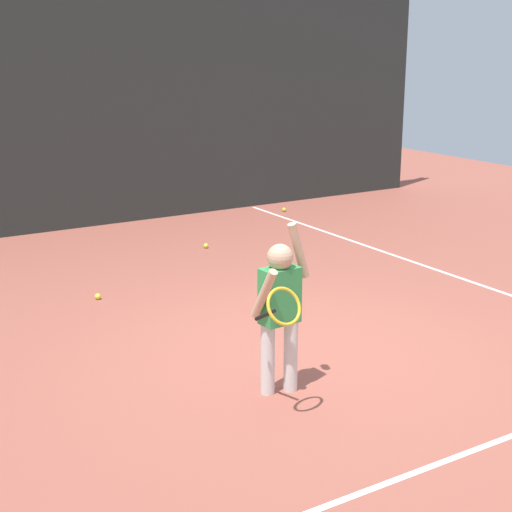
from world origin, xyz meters
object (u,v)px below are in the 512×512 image
Objects in this scene: tennis_ball_3 at (98,296)px; tennis_ball_2 at (206,246)px; tennis_ball_0 at (284,210)px; tennis_player at (280,306)px.

tennis_ball_2 is at bearing 32.71° from tennis_ball_3.
tennis_ball_0 is at bearing 32.51° from tennis_ball_3.
tennis_player is 3.02m from tennis_ball_3.
tennis_ball_3 is (-1.98, -1.27, 0.00)m from tennis_ball_2.
tennis_ball_3 is (-0.43, 2.91, -0.69)m from tennis_player.
tennis_player is 20.46× the size of tennis_ball_3.
tennis_ball_0 is (3.71, 5.55, -0.69)m from tennis_player.
tennis_player is 20.46× the size of tennis_ball_2.
tennis_player reaches higher than tennis_ball_0.
tennis_ball_0 and tennis_ball_3 have the same top height.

